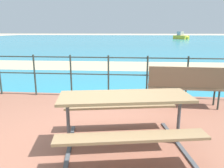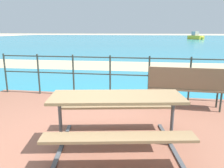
% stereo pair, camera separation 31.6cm
% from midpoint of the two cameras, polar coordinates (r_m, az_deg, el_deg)
% --- Properties ---
extents(ground_plane, '(240.00, 240.00, 0.00)m').
position_cam_midpoint_polar(ground_plane, '(3.65, -7.66, -15.20)').
color(ground_plane, beige).
extents(patio_paving, '(6.40, 5.20, 0.06)m').
position_cam_midpoint_polar(patio_paving, '(3.63, -7.67, -14.79)').
color(patio_paving, '#935B47').
rests_on(patio_paving, ground).
extents(sea_water, '(90.00, 90.00, 0.01)m').
position_cam_midpoint_polar(sea_water, '(43.15, 4.38, 11.33)').
color(sea_water, teal).
rests_on(sea_water, ground).
extents(beach_strip, '(54.04, 3.98, 0.01)m').
position_cam_midpoint_polar(beach_strip, '(11.25, 1.37, 4.74)').
color(beach_strip, tan).
rests_on(beach_strip, ground).
extents(picnic_table, '(2.10, 1.73, 0.79)m').
position_cam_midpoint_polar(picnic_table, '(3.20, 0.53, -6.49)').
color(picnic_table, '#8C704C').
rests_on(picnic_table, patio_paving).
extents(park_bench, '(1.62, 0.49, 0.94)m').
position_cam_midpoint_polar(park_bench, '(5.08, 16.69, 0.17)').
color(park_bench, '#7A6047').
rests_on(park_bench, patio_paving).
extents(railing_fence, '(5.94, 0.04, 1.09)m').
position_cam_midpoint_polar(railing_fence, '(5.63, -2.54, 3.15)').
color(railing_fence, '#2D3833').
rests_on(railing_fence, patio_paving).
extents(boat_mid, '(2.97, 3.66, 1.56)m').
position_cam_midpoint_polar(boat_mid, '(48.84, 17.32, 11.66)').
color(boat_mid, yellow).
rests_on(boat_mid, sea_water).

